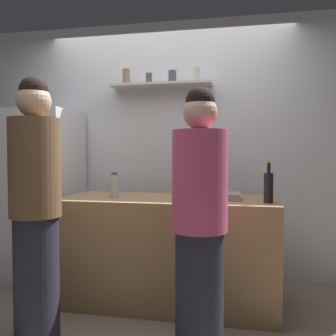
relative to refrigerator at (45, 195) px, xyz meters
name	(u,v)px	position (x,y,z in m)	size (l,w,h in m)	color
ground_plane	(134,327)	(1.19, -0.85, -0.84)	(5.28, 5.28, 0.00)	gray
back_wall_assembly	(168,149)	(1.19, 0.40, 0.46)	(4.80, 0.32, 2.60)	white
refrigerator	(45,195)	(0.00, 0.00, 0.00)	(0.62, 0.68, 1.68)	white
counter	(168,250)	(1.34, -0.36, -0.40)	(1.79, 0.72, 0.89)	#9E7A51
baking_pan	(219,196)	(1.77, -0.35, 0.07)	(0.34, 0.24, 0.05)	gray
utensil_holder	(206,188)	(1.64, -0.09, 0.11)	(0.10, 0.10, 0.21)	#B2B2B7
wine_bottle_dark_glass	(268,187)	(2.15, -0.51, 0.17)	(0.07, 0.07, 0.32)	black
wine_bottle_pale_glass	(181,184)	(1.43, -0.22, 0.15)	(0.07, 0.07, 0.30)	#B2BFB2
water_bottle_plastic	(114,187)	(0.90, -0.43, 0.14)	(0.08, 0.08, 0.21)	silver
person_pink_top	(200,225)	(1.70, -1.12, -0.02)	(0.34, 0.34, 1.66)	#262633
person_brown_jacket	(36,209)	(0.59, -1.13, 0.05)	(0.34, 0.34, 1.77)	#262633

